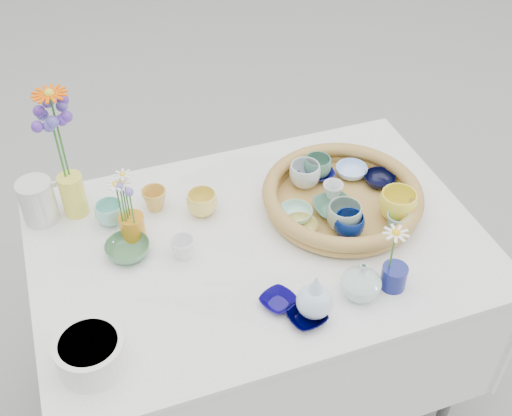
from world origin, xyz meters
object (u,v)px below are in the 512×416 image
object	(u,v)px
bud_vase_seafoam	(361,280)
tall_vase_yellow	(73,195)
display_table	(258,390)
wicker_tray	(342,198)

from	to	relation	value
bud_vase_seafoam	tall_vase_yellow	size ratio (longest dim) A/B	0.82
bud_vase_seafoam	tall_vase_yellow	distance (m)	0.86
display_table	bud_vase_seafoam	xyz separation A→B (m)	(0.18, -0.28, 0.82)
wicker_tray	tall_vase_yellow	xyz separation A→B (m)	(-0.75, 0.24, 0.03)
display_table	wicker_tray	bearing A→B (deg)	10.12
bud_vase_seafoam	tall_vase_yellow	world-z (taller)	tall_vase_yellow
display_table	wicker_tray	xyz separation A→B (m)	(0.28, 0.05, 0.80)
display_table	bud_vase_seafoam	world-z (taller)	bud_vase_seafoam
tall_vase_yellow	display_table	bearing A→B (deg)	-31.87
wicker_tray	bud_vase_seafoam	size ratio (longest dim) A/B	4.30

